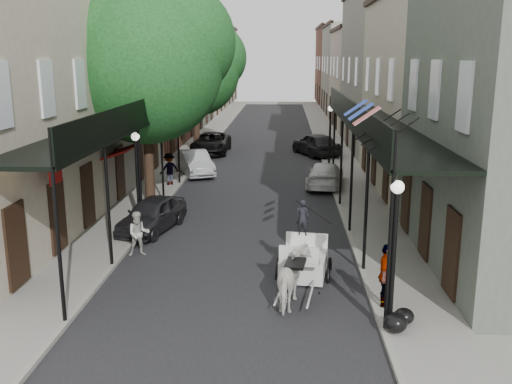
# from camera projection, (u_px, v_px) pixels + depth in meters

# --- Properties ---
(ground) EXTENTS (140.00, 140.00, 0.00)m
(ground) POSITION_uv_depth(u_px,v_px,m) (230.00, 296.00, 16.14)
(ground) COLOR gray
(ground) RESTS_ON ground
(road) EXTENTS (8.00, 90.00, 0.01)m
(road) POSITION_uv_depth(u_px,v_px,m) (261.00, 164.00, 35.56)
(road) COLOR black
(road) RESTS_ON ground
(sidewalk_left) EXTENTS (2.20, 90.00, 0.12)m
(sidewalk_left) POSITION_uv_depth(u_px,v_px,m) (181.00, 163.00, 35.79)
(sidewalk_left) COLOR gray
(sidewalk_left) RESTS_ON ground
(sidewalk_right) EXTENTS (2.20, 90.00, 0.12)m
(sidewalk_right) POSITION_uv_depth(u_px,v_px,m) (341.00, 164.00, 35.30)
(sidewalk_right) COLOR gray
(sidewalk_right) RESTS_ON ground
(building_row_left) EXTENTS (5.00, 80.00, 10.50)m
(building_row_left) POSITION_uv_depth(u_px,v_px,m) (156.00, 74.00, 44.47)
(building_row_left) COLOR #BCAE96
(building_row_left) RESTS_ON ground
(building_row_right) EXTENTS (5.00, 80.00, 10.50)m
(building_row_right) POSITION_uv_depth(u_px,v_px,m) (378.00, 74.00, 43.62)
(building_row_right) COLOR gray
(building_row_right) RESTS_ON ground
(gallery_left) EXTENTS (2.20, 18.05, 4.88)m
(gallery_left) POSITION_uv_depth(u_px,v_px,m) (124.00, 123.00, 22.20)
(gallery_left) COLOR black
(gallery_left) RESTS_ON sidewalk_left
(gallery_right) EXTENTS (2.20, 18.05, 4.88)m
(gallery_right) POSITION_uv_depth(u_px,v_px,m) (371.00, 125.00, 21.73)
(gallery_right) COLOR black
(gallery_right) RESTS_ON sidewalk_right
(tree_near) EXTENTS (7.31, 6.80, 9.63)m
(tree_near) POSITION_uv_depth(u_px,v_px,m) (155.00, 59.00, 24.71)
(tree_near) COLOR #382619
(tree_near) RESTS_ON sidewalk_left
(tree_far) EXTENTS (6.45, 6.00, 8.61)m
(tree_far) POSITION_uv_depth(u_px,v_px,m) (201.00, 67.00, 38.46)
(tree_far) COLOR #382619
(tree_far) RESTS_ON sidewalk_left
(lamppost_right_near) EXTENTS (0.32, 0.32, 3.71)m
(lamppost_right_near) POSITION_uv_depth(u_px,v_px,m) (394.00, 254.00, 13.52)
(lamppost_right_near) COLOR black
(lamppost_right_near) RESTS_ON sidewalk_right
(lamppost_left) EXTENTS (0.32, 0.32, 3.71)m
(lamppost_left) POSITION_uv_depth(u_px,v_px,m) (137.00, 179.00, 21.69)
(lamppost_left) COLOR black
(lamppost_left) RESTS_ON sidewalk_left
(lamppost_right_far) EXTENTS (0.32, 0.32, 3.71)m
(lamppost_right_far) POSITION_uv_depth(u_px,v_px,m) (330.00, 137.00, 32.94)
(lamppost_right_far) COLOR black
(lamppost_right_far) RESTS_ON sidewalk_right
(horse) EXTENTS (1.10, 1.95, 1.56)m
(horse) POSITION_uv_depth(u_px,v_px,m) (295.00, 279.00, 15.33)
(horse) COLOR silver
(horse) RESTS_ON ground
(carriage) EXTENTS (1.80, 2.46, 2.61)m
(carriage) POSITION_uv_depth(u_px,v_px,m) (305.00, 242.00, 17.59)
(carriage) COLOR black
(carriage) RESTS_ON ground
(pedestrian_walking) EXTENTS (0.90, 0.79, 1.54)m
(pedestrian_walking) POSITION_uv_depth(u_px,v_px,m) (139.00, 234.00, 19.22)
(pedestrian_walking) COLOR #ACABA2
(pedestrian_walking) RESTS_ON ground
(pedestrian_sidewalk_left) EXTENTS (1.22, 1.12, 1.65)m
(pedestrian_sidewalk_left) POSITION_uv_depth(u_px,v_px,m) (169.00, 169.00, 29.30)
(pedestrian_sidewalk_left) COLOR gray
(pedestrian_sidewalk_left) RESTS_ON sidewalk_left
(pedestrian_sidewalk_right) EXTENTS (0.69, 1.09, 1.72)m
(pedestrian_sidewalk_right) POSITION_uv_depth(u_px,v_px,m) (386.00, 275.00, 15.02)
(pedestrian_sidewalk_right) COLOR gray
(pedestrian_sidewalk_right) RESTS_ON sidewalk_right
(car_left_near) EXTENTS (2.42, 4.12, 1.32)m
(car_left_near) POSITION_uv_depth(u_px,v_px,m) (152.00, 214.00, 21.98)
(car_left_near) COLOR black
(car_left_near) RESTS_ON ground
(car_left_mid) EXTENTS (2.91, 4.41, 1.37)m
(car_left_mid) POSITION_uv_depth(u_px,v_px,m) (195.00, 163.00, 32.34)
(car_left_mid) COLOR #A4A4AA
(car_left_mid) RESTS_ON ground
(car_left_far) EXTENTS (2.43, 5.17, 1.43)m
(car_left_far) POSITION_uv_depth(u_px,v_px,m) (211.00, 143.00, 39.45)
(car_left_far) COLOR black
(car_left_far) RESTS_ON ground
(car_right_near) EXTENTS (2.33, 4.54, 1.26)m
(car_right_near) POSITION_uv_depth(u_px,v_px,m) (325.00, 175.00, 29.41)
(car_right_near) COLOR silver
(car_right_near) RESTS_ON ground
(car_right_far) EXTENTS (3.49, 4.97, 1.57)m
(car_right_far) POSITION_uv_depth(u_px,v_px,m) (316.00, 144.00, 38.57)
(car_right_far) COLOR black
(car_right_far) RESTS_ON ground
(trash_bags) EXTENTS (0.84, 0.99, 0.49)m
(trash_bags) POSITION_uv_depth(u_px,v_px,m) (399.00, 320.00, 13.88)
(trash_bags) COLOR black
(trash_bags) RESTS_ON sidewalk_right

